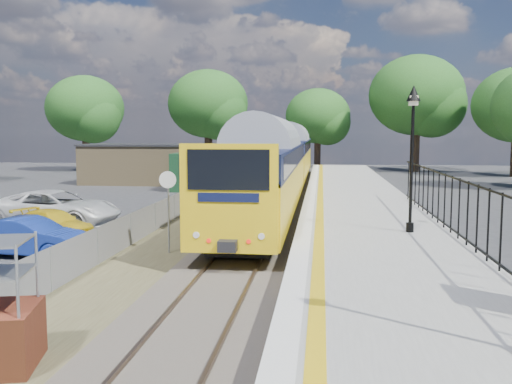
% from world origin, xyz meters
% --- Properties ---
extents(ground, '(120.00, 120.00, 0.00)m').
position_xyz_m(ground, '(0.00, 0.00, 0.00)').
color(ground, '#2D2D30').
rests_on(ground, ground).
extents(track_bed, '(5.90, 80.00, 0.29)m').
position_xyz_m(track_bed, '(-0.47, 9.67, 0.09)').
color(track_bed, '#473F38').
rests_on(track_bed, ground).
extents(platform, '(5.00, 70.00, 0.90)m').
position_xyz_m(platform, '(4.20, 8.00, 0.45)').
color(platform, gray).
rests_on(platform, ground).
extents(platform_edge, '(0.90, 70.00, 0.01)m').
position_xyz_m(platform_edge, '(2.14, 8.00, 0.90)').
color(platform_edge, silver).
rests_on(platform_edge, platform).
extents(victorian_lamp_north, '(0.44, 0.44, 4.60)m').
position_xyz_m(victorian_lamp_north, '(5.30, 6.00, 4.30)').
color(victorian_lamp_north, black).
rests_on(victorian_lamp_north, platform).
extents(palisade_fence, '(0.12, 26.00, 2.00)m').
position_xyz_m(palisade_fence, '(6.55, 2.24, 1.84)').
color(palisade_fence, black).
rests_on(palisade_fence, platform).
extents(wire_fence, '(0.06, 52.00, 1.20)m').
position_xyz_m(wire_fence, '(-4.20, 12.00, 0.60)').
color(wire_fence, '#999EA3').
rests_on(wire_fence, ground).
extents(outbuilding, '(10.80, 10.10, 3.12)m').
position_xyz_m(outbuilding, '(-10.91, 31.21, 1.52)').
color(outbuilding, '#927B52').
rests_on(outbuilding, ground).
extents(tree_line, '(56.80, 43.80, 11.88)m').
position_xyz_m(tree_line, '(1.40, 42.00, 6.61)').
color(tree_line, '#332319').
rests_on(tree_line, ground).
extents(train, '(2.82, 40.83, 3.51)m').
position_xyz_m(train, '(0.00, 23.36, 2.34)').
color(train, yellow).
rests_on(train, ground).
extents(speed_sign, '(0.56, 0.12, 2.78)m').
position_xyz_m(speed_sign, '(-2.50, 5.85, 1.89)').
color(speed_sign, '#999EA3').
rests_on(speed_sign, ground).
extents(car_blue, '(4.02, 1.76, 1.28)m').
position_xyz_m(car_blue, '(-6.97, 5.09, 0.64)').
color(car_blue, navy).
rests_on(car_blue, ground).
extents(car_yellow, '(3.94, 2.89, 1.06)m').
position_xyz_m(car_yellow, '(-7.73, 8.35, 0.53)').
color(car_yellow, yellow).
rests_on(car_yellow, ground).
extents(car_white, '(5.84, 3.09, 1.56)m').
position_xyz_m(car_white, '(-8.87, 10.87, 0.78)').
color(car_white, silver).
rests_on(car_white, ground).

